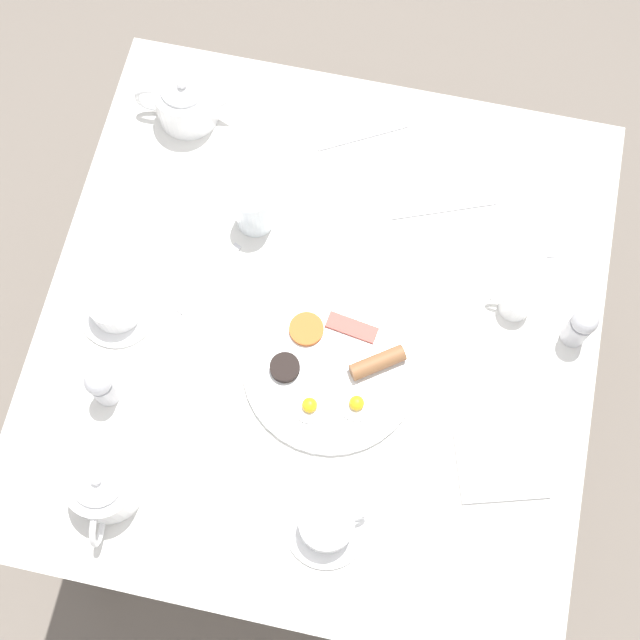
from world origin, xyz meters
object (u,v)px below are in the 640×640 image
Objects in this scene: teapot_far at (104,486)px; knife_by_plate at (442,209)px; teacup_with_saucer_left at (115,306)px; spoon_for_tea at (549,219)px; fork_spare at (209,278)px; napkin_folded at (502,465)px; teacup_with_saucer_right at (327,524)px; water_glass_tall at (254,208)px; fork_by_plate at (362,136)px; creamer_jug at (516,302)px; salt_grinder at (581,326)px; pepper_grinder at (102,386)px; breakfast_plate at (332,368)px; teapot_near at (185,101)px.

knife_by_plate is (-0.45, -0.63, -0.04)m from teapot_far.
teacup_with_saucer_left is 0.90× the size of spoon_for_tea.
teapot_far reaches higher than knife_by_plate.
napkin_folded is at bearing 158.33° from fork_spare.
fork_spare is at bearing -52.18° from teacup_with_saucer_right.
water_glass_tall reaches higher than fork_by_plate.
creamer_jug is at bearing 171.88° from water_glass_tall.
salt_grinder reaches higher than knife_by_plate.
salt_grinder reaches higher than teacup_with_saucer_left.
pepper_grinder is 1.00× the size of salt_grinder.
pepper_grinder is 0.64× the size of fork_by_plate.
creamer_jug reaches higher than fork_by_plate.
spoon_for_tea is (-0.29, -0.63, -0.03)m from teacup_with_saucer_right.
breakfast_plate is 1.97× the size of fork_spare.
teapot_far is (0.32, 0.28, 0.04)m from breakfast_plate.
napkin_folded reaches higher than fork_by_plate.
teacup_with_saucer_left is at bearing -33.23° from teacup_with_saucer_right.
fork_spare is at bearing -21.67° from napkin_folded.
water_glass_tall is 1.33× the size of creamer_jug.
pepper_grinder is 0.60× the size of napkin_folded.
spoon_for_tea is (-0.33, -0.37, -0.01)m from breakfast_plate.
teacup_with_saucer_right reaches higher than fork_spare.
salt_grinder is (-0.72, -0.43, 0.01)m from teapot_far.
napkin_folded is at bearing 111.40° from knife_by_plate.
pepper_grinder is 0.86m from spoon_for_tea.
breakfast_plate is at bearing 154.58° from fork_spare.
teacup_with_saucer_left is 1.79× the size of creamer_jug.
creamer_jug is 0.55m from fork_spare.
salt_grinder is 0.68× the size of fork_spare.
teapot_near is 1.01× the size of knife_by_plate.
salt_grinder is at bearing -159.75° from breakfast_plate.
knife_by_plate is at bearing -136.97° from pepper_grinder.
fork_by_plate is at bearing -58.24° from napkin_folded.
spoon_for_tea is (-0.73, -0.34, -0.02)m from teacup_with_saucer_left.
knife_by_plate is (-0.33, -0.10, -0.05)m from water_glass_tall.
creamer_jug is 0.19m from spoon_for_tea.
spoon_for_tea is at bearing -72.45° from salt_grinder.
pepper_grinder is (-0.03, 0.15, 0.03)m from teacup_with_saucer_left.
pepper_grinder is 0.68× the size of fork_spare.
teacup_with_saucer_left is at bearing -99.61° from teapot_near.
knife_by_plate and spoon_for_tea have the same top height.
water_glass_tall reaches higher than napkin_folded.
spoon_for_tea is at bearing -92.44° from napkin_folded.
napkin_folded is at bearing 169.63° from teacup_with_saucer_left.
teacup_with_saucer_left is 0.89× the size of fork_spare.
teapot_far is 1.20× the size of fork_by_plate.
salt_grinder is at bearing 107.55° from spoon_for_tea.
salt_grinder is (-0.79, -0.12, 0.03)m from teacup_with_saucer_left.
water_glass_tall is at bearing -19.97° from teapot_far.
spoon_for_tea is at bearing -102.54° from creamer_jug.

